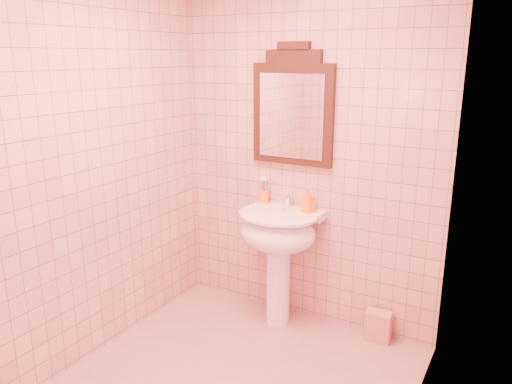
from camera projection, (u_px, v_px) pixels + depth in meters
The scene contains 7 objects.
back_wall at pixel (307, 156), 3.57m from camera, with size 2.00×0.02×2.50m, color #CDA48F.
pedestal_sink at pixel (278, 240), 3.58m from camera, with size 0.58×0.58×0.86m.
faucet at pixel (287, 201), 3.63m from camera, with size 0.04×0.16×0.11m.
mirror at pixel (293, 109), 3.51m from camera, with size 0.61×0.06×0.85m.
toothbrush_cup at pixel (264, 196), 3.76m from camera, with size 0.08×0.08×0.18m.
soap_dispenser at pixel (308, 201), 3.54m from camera, with size 0.08×0.08×0.17m, color orange.
towel at pixel (378, 326), 3.50m from camera, with size 0.17×0.12×0.21m, color tan.
Camera 1 is at (1.42, -2.13, 1.94)m, focal length 35.00 mm.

